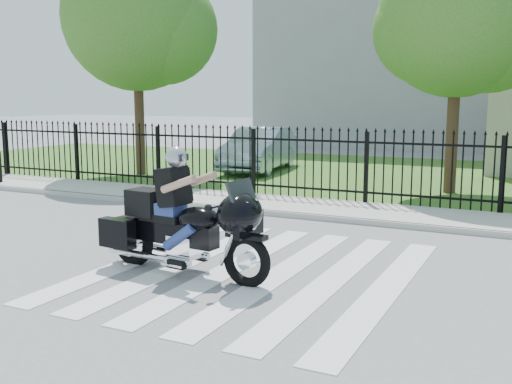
% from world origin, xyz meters
% --- Properties ---
extents(ground, '(120.00, 120.00, 0.00)m').
position_xyz_m(ground, '(0.00, 0.00, 0.00)').
color(ground, slate).
rests_on(ground, ground).
extents(crosswalk, '(5.00, 5.50, 0.01)m').
position_xyz_m(crosswalk, '(0.00, 0.00, 0.01)').
color(crosswalk, silver).
rests_on(crosswalk, ground).
extents(sidewalk, '(40.00, 2.00, 0.12)m').
position_xyz_m(sidewalk, '(0.00, 5.00, 0.06)').
color(sidewalk, '#ADAAA3').
rests_on(sidewalk, ground).
extents(curb, '(40.00, 0.12, 0.12)m').
position_xyz_m(curb, '(0.00, 4.00, 0.06)').
color(curb, '#ADAAA3').
rests_on(curb, ground).
extents(grass_strip, '(40.00, 12.00, 0.02)m').
position_xyz_m(grass_strip, '(0.00, 12.00, 0.01)').
color(grass_strip, '#386221').
rests_on(grass_strip, ground).
extents(iron_fence, '(26.00, 0.04, 1.80)m').
position_xyz_m(iron_fence, '(0.00, 6.00, 0.90)').
color(iron_fence, black).
rests_on(iron_fence, ground).
extents(tree_left, '(4.80, 4.80, 7.58)m').
position_xyz_m(tree_left, '(-8.50, 8.50, 5.17)').
color(tree_left, '#382316').
rests_on(tree_left, ground).
extents(tree_mid, '(4.20, 4.20, 6.78)m').
position_xyz_m(tree_mid, '(1.50, 9.00, 4.67)').
color(tree_mid, '#382316').
rests_on(tree_mid, ground).
extents(building_tall, '(15.00, 10.00, 12.00)m').
position_xyz_m(building_tall, '(-3.00, 26.00, 6.00)').
color(building_tall, gray).
rests_on(building_tall, ground).
extents(motorcycle_rider, '(2.94, 1.12, 1.95)m').
position_xyz_m(motorcycle_rider, '(-0.95, -0.55, 0.80)').
color(motorcycle_rider, black).
rests_on(motorcycle_rider, ground).
extents(parked_car, '(2.22, 4.80, 1.52)m').
position_xyz_m(parked_car, '(-5.30, 11.08, 0.78)').
color(parked_car, '#92A6B8').
rests_on(parked_car, grass_strip).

